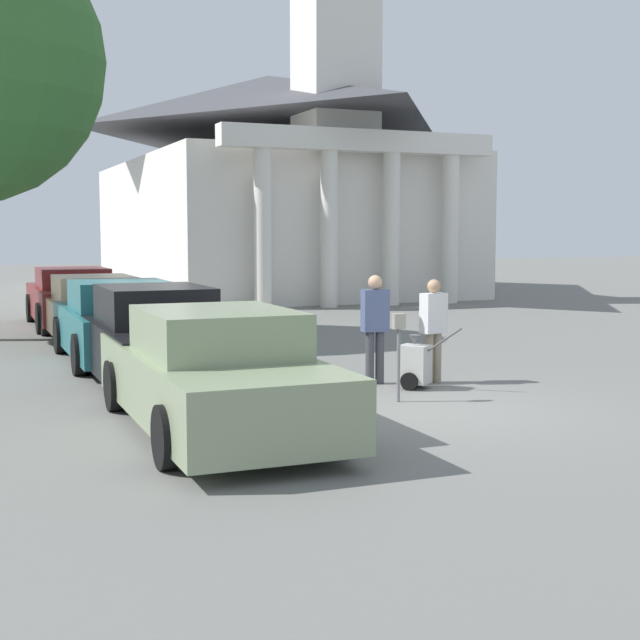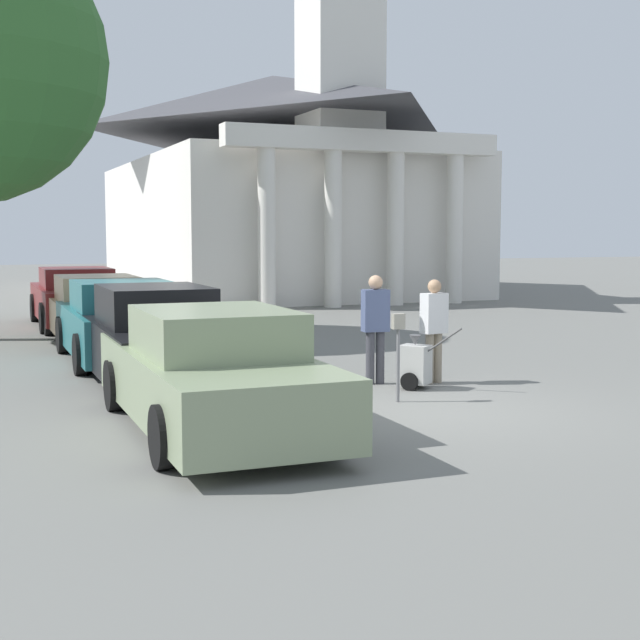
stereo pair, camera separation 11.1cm
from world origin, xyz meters
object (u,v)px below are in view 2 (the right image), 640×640
parked_car_teal (122,324)px  person_supervisor (434,324)px  parked_car_maroon (76,298)px  parked_car_black (153,340)px  equipment_cart (415,364)px  church (278,170)px  parked_car_sage (212,374)px  parked_car_tan (96,311)px  person_worker (375,322)px  parking_meter (399,340)px

parked_car_teal → person_supervisor: bearing=-45.8°
parked_car_teal → parked_car_maroon: size_ratio=0.94×
parked_car_black → equipment_cart: size_ratio=5.06×
parked_car_maroon → person_supervisor: (4.22, -11.25, 0.23)m
parked_car_black → parked_car_maroon: parked_car_black is taller
parked_car_teal → church: bearing=62.7°
parked_car_black → parked_car_teal: bearing=90.6°
person_supervisor → equipment_cart: bearing=22.2°
parked_car_sage → parked_car_tan: (-0.00, 9.65, -0.01)m
parked_car_maroon → equipment_cart: bearing=-71.7°
parked_car_teal → equipment_cart: size_ratio=4.82×
parked_car_teal → parked_car_tan: 3.25m
parked_car_sage → parked_car_teal: 6.39m
parked_car_teal → church: church is taller
equipment_cart → person_supervisor: bearing=-5.0°
parked_car_sage → church: bearing=69.2°
parked_car_tan → equipment_cart: bearing=-64.6°
parked_car_teal → parked_car_tan: (-0.00, 3.25, -0.02)m
parked_car_teal → parked_car_tan: size_ratio=0.95×
parked_car_sage → parked_car_maroon: bearing=90.6°
parked_car_tan → person_worker: size_ratio=2.88×
parked_car_sage → church: size_ratio=0.22×
person_worker → equipment_cart: size_ratio=1.76×
parking_meter → equipment_cart: 1.25m
parked_car_teal → parking_meter: parked_car_teal is taller
parked_car_black → parked_car_maroon: (0.00, 9.71, -0.00)m
parked_car_sage → church: (9.61, 24.56, 4.30)m
parked_car_teal → parking_meter: bearing=-61.7°
parked_car_tan → equipment_cart: (3.70, -8.02, -0.30)m
parked_car_sage → parked_car_black: bearing=90.6°
parked_car_black → parked_car_teal: parked_car_black is taller
parked_car_sage → equipment_cart: size_ratio=5.28×
parked_car_black → church: church is taller
parked_car_tan → parking_meter: size_ratio=3.95×
parked_car_teal → person_supervisor: (4.22, -4.43, 0.24)m
parked_car_black → parked_car_tan: 6.14m
person_supervisor → church: (5.39, 22.59, 4.04)m
parking_meter → person_worker: 1.55m
parked_car_teal → church: (9.61, 18.16, 4.28)m
parked_car_maroon → person_worker: person_worker is taller
person_worker → parking_meter: bearing=82.1°
parked_car_black → parked_car_maroon: 9.71m
parked_car_sage → parked_car_tan: bearing=90.6°
parking_meter → equipment_cart: size_ratio=1.28×
person_supervisor → equipment_cart: (-0.52, -0.34, -0.57)m
parked_car_black → parking_meter: (2.96, -2.75, 0.17)m
parked_car_sage → church: church is taller
person_supervisor → parking_meter: bearing=32.7°
parked_car_sage → parked_car_black: size_ratio=1.04×
parked_car_teal → parked_car_black: bearing=-89.4°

